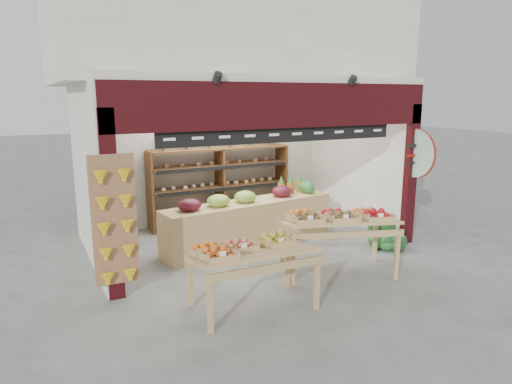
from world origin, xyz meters
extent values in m
plane|color=#61615D|center=(0.00, 0.00, 0.00)|extent=(60.00, 60.00, 0.00)
cube|color=white|center=(0.00, 2.29, 1.50)|extent=(5.76, 0.18, 3.00)
cube|color=white|center=(-2.79, 0.60, 1.50)|extent=(0.18, 3.38, 3.00)
cube|color=white|center=(2.79, 0.60, 1.50)|extent=(0.18, 3.38, 3.00)
cube|color=white|center=(0.00, 0.60, 3.06)|extent=(5.76, 3.38, 0.12)
cube|color=white|center=(0.00, 1.70, 4.20)|extent=(6.36, 4.60, 2.40)
cube|color=black|center=(0.00, -1.05, 2.65)|extent=(5.70, 0.14, 0.70)
cube|color=black|center=(-2.75, -1.05, 1.32)|extent=(0.22, 0.14, 2.65)
cube|color=black|center=(2.75, -1.05, 1.32)|extent=(0.22, 0.14, 2.65)
cube|color=black|center=(0.00, -1.02, 2.20)|extent=(4.20, 0.05, 0.26)
cylinder|color=white|center=(0.10, -0.95, 2.45)|extent=(0.34, 0.05, 0.34)
cube|color=#976C45|center=(-2.73, -1.14, 1.15)|extent=(0.60, 0.04, 1.80)
cylinder|color=#A6D1B4|center=(2.75, -1.14, 1.75)|extent=(0.04, 0.90, 0.90)
cylinder|color=maroon|center=(2.75, -1.16, 1.75)|extent=(0.01, 0.92, 0.92)
cube|color=brown|center=(-1.49, 1.90, 0.84)|extent=(0.05, 0.52, 1.67)
cube|color=brown|center=(0.08, 1.90, 0.84)|extent=(0.05, 0.52, 1.67)
cube|color=brown|center=(1.65, 1.90, 0.84)|extent=(0.05, 0.52, 1.67)
cube|color=brown|center=(0.08, 1.90, 0.37)|extent=(3.14, 0.52, 0.04)
cube|color=brown|center=(0.08, 1.90, 0.84)|extent=(3.14, 0.52, 0.04)
cube|color=brown|center=(0.08, 1.90, 1.31)|extent=(3.14, 0.52, 0.04)
cube|color=brown|center=(0.08, 1.90, 1.67)|extent=(3.14, 0.52, 0.04)
cone|color=olive|center=(-1.17, 1.90, 1.81)|extent=(0.32, 0.32, 0.28)
cone|color=olive|center=(-0.67, 1.90, 1.81)|extent=(0.32, 0.32, 0.28)
cone|color=olive|center=(-0.17, 1.90, 1.81)|extent=(0.32, 0.32, 0.28)
cone|color=olive|center=(0.33, 1.90, 1.81)|extent=(0.32, 0.32, 0.28)
cone|color=olive|center=(0.83, 1.90, 1.81)|extent=(0.32, 0.32, 0.28)
cone|color=olive|center=(1.33, 1.90, 1.81)|extent=(0.32, 0.32, 0.28)
cube|color=silver|center=(-2.40, 1.88, 0.83)|extent=(0.79, 0.79, 1.66)
cube|color=beige|center=(-1.38, 0.19, 0.19)|extent=(0.53, 0.47, 0.38)
cube|color=beige|center=(-1.33, 0.19, 0.54)|extent=(0.48, 0.43, 0.32)
cube|color=#134A24|center=(-0.83, 0.28, 0.16)|extent=(0.50, 0.44, 0.32)
cube|color=beige|center=(-0.96, 0.66, 0.15)|extent=(0.46, 0.40, 0.30)
cube|color=tan|center=(-0.05, 0.16, 0.43)|extent=(3.50, 1.11, 0.86)
ellipsoid|color=#59141E|center=(-1.28, 0.00, 0.96)|extent=(0.42, 0.38, 0.23)
ellipsoid|color=#8CB23F|center=(-0.72, 0.07, 0.96)|extent=(0.42, 0.38, 0.23)
ellipsoid|color=#8CB23F|center=(-0.15, 0.14, 0.96)|extent=(0.42, 0.38, 0.23)
ellipsoid|color=#59141E|center=(0.70, 0.26, 0.96)|extent=(0.42, 0.38, 0.23)
cylinder|color=olive|center=(0.78, 0.41, 0.97)|extent=(0.15, 0.15, 0.22)
cylinder|color=olive|center=(1.02, 0.44, 0.97)|extent=(0.15, 0.15, 0.22)
cylinder|color=olive|center=(1.25, 0.47, 0.97)|extent=(0.15, 0.15, 0.22)
cube|color=tan|center=(-1.18, -2.21, 0.76)|extent=(1.64, 0.95, 0.24)
cube|color=tan|center=(-1.94, -2.58, 0.33)|extent=(0.06, 0.06, 0.66)
cube|color=tan|center=(-0.44, -2.63, 0.33)|extent=(0.06, 0.06, 0.66)
cube|color=tan|center=(-1.91, -1.79, 0.33)|extent=(0.06, 0.06, 0.66)
cube|color=tan|center=(-0.41, -1.85, 0.33)|extent=(0.06, 0.06, 0.66)
cube|color=tan|center=(0.61, -1.68, 0.82)|extent=(1.98, 1.50, 0.25)
cube|color=tan|center=(-0.31, -1.81, 0.36)|extent=(0.08, 0.08, 0.72)
cube|color=tan|center=(1.23, -2.36, 0.36)|extent=(0.08, 0.08, 0.72)
cube|color=tan|center=(-0.02, -1.00, 0.36)|extent=(0.08, 0.08, 0.72)
cube|color=tan|center=(1.52, -1.54, 0.36)|extent=(0.08, 0.08, 0.72)
sphere|color=#1B5321|center=(2.05, -1.27, 0.14)|extent=(0.29, 0.29, 0.29)
sphere|color=#1B5321|center=(2.36, -1.27, 0.14)|extent=(0.29, 0.29, 0.29)
sphere|color=#1B5321|center=(2.05, -0.96, 0.14)|extent=(0.29, 0.29, 0.29)
sphere|color=#1B5321|center=(2.36, -0.96, 0.14)|extent=(0.29, 0.29, 0.29)
sphere|color=#1B5321|center=(2.21, -1.12, 0.40)|extent=(0.29, 0.29, 0.29)
sphere|color=#1B5321|center=(2.21, -1.37, 0.14)|extent=(0.29, 0.29, 0.29)
sphere|color=#1B5321|center=(1.95, -1.12, 0.14)|extent=(0.29, 0.29, 0.29)
sphere|color=#1B5321|center=(2.05, -0.94, 0.40)|extent=(0.29, 0.29, 0.29)
camera|label=1|loc=(-3.74, -7.29, 2.79)|focal=32.00mm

